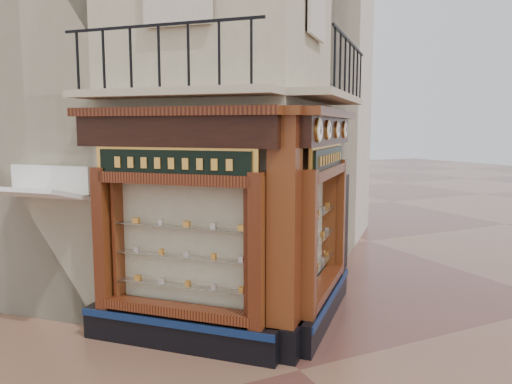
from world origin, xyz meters
TOP-DOWN VIEW (x-y plane):
  - ground at (0.00, 0.00)m, footprint 80.00×80.00m
  - main_building at (0.00, 6.16)m, footprint 11.31×11.31m
  - neighbour_left at (-2.47, 8.63)m, footprint 11.31×11.31m
  - neighbour_right at (2.47, 8.63)m, footprint 11.31×11.31m
  - shopfront_left at (-1.41, 1.57)m, footprint 2.86×2.86m
  - shopfront_right at (1.41, 1.57)m, footprint 2.86×2.86m
  - corner_pilaster at (0.00, 0.50)m, footprint 0.85×0.85m
  - balcony at (0.00, 1.49)m, footprint 5.94×2.97m
  - clock_a at (0.59, 0.49)m, footprint 0.31×0.31m
  - clock_b at (1.13, 1.03)m, footprint 0.27×0.27m
  - clock_c at (1.75, 1.64)m, footprint 0.26×0.26m
  - clock_d at (2.37, 2.27)m, footprint 0.28×0.28m
  - awning at (-3.48, 3.27)m, footprint 1.94×1.94m
  - signboard_left at (-1.46, 1.51)m, footprint 2.07×2.07m
  - signboard_right at (1.46, 1.51)m, footprint 1.93×1.93m

SIDE VIEW (x-z plane):
  - ground at x=0.00m, z-range 0.00..0.00m
  - awning at x=-3.48m, z-range -0.16..0.16m
  - corner_pilaster at x=0.00m, z-range -0.04..3.94m
  - shopfront_left at x=-1.41m, z-range -0.01..3.97m
  - shopfront_right at x=1.41m, z-range -0.01..3.97m
  - signboard_left at x=-1.46m, z-range 2.82..3.38m
  - signboard_right at x=1.46m, z-range 2.84..3.36m
  - clock_a at x=0.59m, z-range 3.43..3.81m
  - clock_c at x=1.75m, z-range 3.46..3.78m
  - clock_b at x=1.13m, z-range 3.45..3.79m
  - clock_d at x=2.37m, z-range 3.45..3.79m
  - balcony at x=0.00m, z-range 3.70..4.73m
  - neighbour_left at x=-2.47m, z-range 0.00..11.00m
  - neighbour_right at x=2.47m, z-range 0.00..11.00m
  - main_building at x=0.00m, z-range 0.00..12.00m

